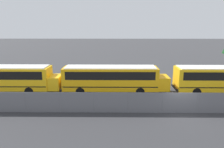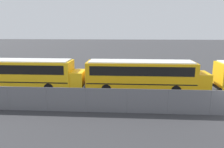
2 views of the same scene
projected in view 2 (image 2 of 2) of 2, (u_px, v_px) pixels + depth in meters
school_bus_2 at (23, 72)px, 22.35m from camera, size 11.98×2.62×3.08m
school_bus_3 at (143, 73)px, 21.56m from camera, size 11.98×2.62×3.08m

